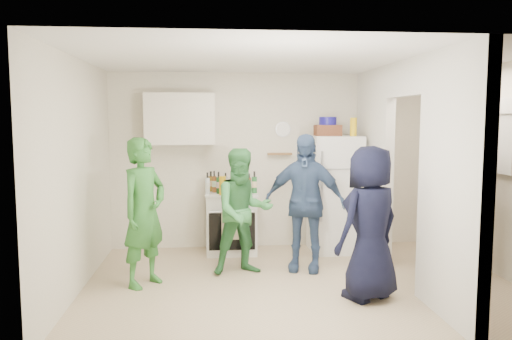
{
  "coord_description": "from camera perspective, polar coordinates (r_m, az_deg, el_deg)",
  "views": [
    {
      "loc": [
        -0.99,
        -5.42,
        1.85
      ],
      "look_at": [
        -0.46,
        0.4,
        1.25
      ],
      "focal_mm": 35.0,
      "sensor_mm": 36.0,
      "label": 1
    }
  ],
  "objects": [
    {
      "name": "stove",
      "position": [
        6.94,
        -2.86,
        -6.02
      ],
      "size": [
        0.71,
        0.59,
        0.84
      ],
      "primitive_type": "cube",
      "color": "white",
      "rests_on": "floor"
    },
    {
      "name": "spice_shelf",
      "position": [
        7.15,
        2.73,
        1.85
      ],
      "size": [
        0.35,
        0.08,
        0.03
      ],
      "primitive_type": "cube",
      "color": "olive",
      "rests_on": "wall_back"
    },
    {
      "name": "bottle_d",
      "position": [
        6.8,
        -2.68,
        -1.48
      ],
      "size": [
        0.06,
        0.06,
        0.28
      ],
      "primitive_type": "cylinder",
      "color": "brown",
      "rests_on": "stove"
    },
    {
      "name": "person_green_center",
      "position": [
        5.95,
        -1.49,
        -4.77
      ],
      "size": [
        0.83,
        0.7,
        1.5
      ],
      "primitive_type": "imported",
      "rotation": [
        0.0,
        0.0,
        0.2
      ],
      "color": "#3D8B4E",
      "rests_on": "floor"
    },
    {
      "name": "wall_left",
      "position": [
        5.63,
        -19.71,
        -0.6
      ],
      "size": [
        0.0,
        3.4,
        3.4
      ],
      "primitive_type": "plane",
      "rotation": [
        1.57,
        0.0,
        1.57
      ],
      "color": "silver",
      "rests_on": "floor"
    },
    {
      "name": "nook_valance",
      "position": [
        6.53,
        25.59,
        6.61
      ],
      "size": [
        0.04,
        0.82,
        0.18
      ],
      "primitive_type": "cube",
      "color": "white",
      "rests_on": "wall_right"
    },
    {
      "name": "wall_back",
      "position": [
        7.21,
        2.67,
        1.09
      ],
      "size": [
        4.8,
        0.0,
        4.8
      ],
      "primitive_type": "plane",
      "rotation": [
        1.57,
        0.0,
        0.0
      ],
      "color": "silver",
      "rests_on": "floor"
    },
    {
      "name": "nook_window_frame",
      "position": [
        6.55,
        25.64,
        3.54
      ],
      "size": [
        0.04,
        0.76,
        0.86
      ],
      "primitive_type": "cube",
      "color": "white",
      "rests_on": "wall_right"
    },
    {
      "name": "partition_header",
      "position": [
        5.86,
        16.99,
        10.01
      ],
      "size": [
        0.12,
        1.0,
        0.4
      ],
      "primitive_type": "cube",
      "color": "silver",
      "rests_on": "partition_pier_back"
    },
    {
      "name": "bottle_f",
      "position": [
        6.89,
        -1.57,
        -1.34
      ],
      "size": [
        0.06,
        0.06,
        0.29
      ],
      "primitive_type": "cylinder",
      "color": "#133515",
      "rests_on": "stove"
    },
    {
      "name": "person_green_left",
      "position": [
        5.66,
        -12.67,
        -4.73
      ],
      "size": [
        0.68,
        0.72,
        1.65
      ],
      "primitive_type": "imported",
      "rotation": [
        0.0,
        0.0,
        0.92
      ],
      "color": "#317B32",
      "rests_on": "floor"
    },
    {
      "name": "person_nook",
      "position": [
        6.26,
        21.79,
        -4.02
      ],
      "size": [
        0.63,
        1.07,
        1.64
      ],
      "primitive_type": "imported",
      "rotation": [
        0.0,
        0.0,
        -1.55
      ],
      "color": "black",
      "rests_on": "floor"
    },
    {
      "name": "partition_pier_front",
      "position": [
        4.88,
        21.5,
        -1.62
      ],
      "size": [
        0.12,
        1.2,
        2.5
      ],
      "primitive_type": "cube",
      "color": "silver",
      "rests_on": "floor"
    },
    {
      "name": "wall_front",
      "position": [
        3.89,
        9.59,
        -3.09
      ],
      "size": [
        4.8,
        0.0,
        4.8
      ],
      "primitive_type": "plane",
      "rotation": [
        -1.57,
        0.0,
        0.0
      ],
      "color": "silver",
      "rests_on": "floor"
    },
    {
      "name": "bottle_h",
      "position": [
        6.71,
        -5.57,
        -1.53
      ],
      "size": [
        0.06,
        0.06,
        0.29
      ],
      "primitive_type": "cylinder",
      "color": "silver",
      "rests_on": "stove"
    },
    {
      "name": "bottle_k",
      "position": [
        6.87,
        -4.8,
        -1.33
      ],
      "size": [
        0.06,
        0.06,
        0.3
      ],
      "primitive_type": "cylinder",
      "color": "brown",
      "rests_on": "stove"
    },
    {
      "name": "yellow_cup_stack_top",
      "position": [
        6.94,
        11.07,
        4.86
      ],
      "size": [
        0.09,
        0.09,
        0.25
      ],
      "primitive_type": "cylinder",
      "color": "yellow",
      "rests_on": "fridge"
    },
    {
      "name": "floor",
      "position": [
        5.81,
        4.98,
        -12.72
      ],
      "size": [
        4.8,
        4.8,
        0.0
      ],
      "primitive_type": "plane",
      "color": "tan",
      "rests_on": "ground"
    },
    {
      "name": "bottle_g",
      "position": [
        7.0,
        -0.81,
        -1.39
      ],
      "size": [
        0.07,
        0.07,
        0.24
      ],
      "primitive_type": "cylinder",
      "color": "#955731",
      "rests_on": "stove"
    },
    {
      "name": "bottle_e",
      "position": [
        7.02,
        -2.16,
        -1.35
      ],
      "size": [
        0.07,
        0.07,
        0.25
      ],
      "primitive_type": "cylinder",
      "color": "#ADBAC0",
      "rests_on": "stove"
    },
    {
      "name": "wicker_basket",
      "position": [
        7.0,
        8.19,
        4.51
      ],
      "size": [
        0.35,
        0.25,
        0.15
      ],
      "primitive_type": "cube",
      "color": "brown",
      "rests_on": "fridge"
    },
    {
      "name": "bottle_a",
      "position": [
        6.98,
        -5.18,
        -1.29
      ],
      "size": [
        0.08,
        0.08,
        0.28
      ],
      "primitive_type": "cylinder",
      "color": "brown",
      "rests_on": "stove"
    },
    {
      "name": "nook_window",
      "position": [
        6.56,
        25.76,
        3.53
      ],
      "size": [
        0.03,
        0.7,
        0.8
      ],
      "primitive_type": "cube",
      "color": "black",
      "rests_on": "wall_right"
    },
    {
      "name": "bottle_b",
      "position": [
        6.75,
        -4.3,
        -1.46
      ],
      "size": [
        0.06,
        0.06,
        0.3
      ],
      "primitive_type": "cylinder",
      "color": "#16431C",
      "rests_on": "stove"
    },
    {
      "name": "ceiling",
      "position": [
        5.55,
        5.21,
        12.57
      ],
      "size": [
        4.8,
        4.8,
        0.0
      ],
      "primitive_type": "plane",
      "rotation": [
        3.14,
        0.0,
        0.0
      ],
      "color": "white",
      "rests_on": "wall_back"
    },
    {
      "name": "upper_cabinet",
      "position": [
        6.95,
        -8.67,
        5.8
      ],
      "size": [
        0.95,
        0.34,
        0.7
      ],
      "primitive_type": "cube",
      "color": "silver",
      "rests_on": "wall_back"
    },
    {
      "name": "bottle_c",
      "position": [
        7.02,
        -3.49,
        -1.35
      ],
      "size": [
        0.06,
        0.06,
        0.25
      ],
      "primitive_type": "cylinder",
      "color": "#9B9FA8",
      "rests_on": "stove"
    },
    {
      "name": "bottle_i",
      "position": [
        6.95,
        -2.38,
        -1.47
      ],
      "size": [
        0.08,
        0.08,
        0.24
      ],
      "primitive_type": "cylinder",
      "color": "#50170D",
      "rests_on": "stove"
    },
    {
      "name": "fridge",
      "position": [
        7.05,
        8.97,
        -2.7
      ],
      "size": [
        0.67,
        0.65,
        1.62
      ],
      "primitive_type": "cube",
      "color": "white",
      "rests_on": "floor"
    },
    {
      "name": "blue_bowl",
      "position": [
        7.0,
        8.21,
        5.57
      ],
      "size": [
        0.24,
        0.24,
        0.11
      ],
      "primitive_type": "cylinder",
      "color": "navy",
      "rests_on": "wicker_basket"
    },
    {
      "name": "partition_pier_back",
      "position": [
        6.9,
        13.28,
        0.72
      ],
      "size": [
        0.12,
        1.2,
        2.5
      ],
      "primitive_type": "cube",
      "color": "silver",
      "rests_on": "floor"
    },
    {
      "name": "person_navy",
      "position": [
        5.24,
        12.9,
        -5.94
      ],
      "size": [
        0.92,
        0.82,
        1.58
      ],
      "primitive_type": "imported",
      "rotation": [
        0.0,
        0.0,
        -2.62
      ],
      "color": "black",
      "rests_on": "floor"
    },
    {
      "name": "yellow_cup_stack_stove",
      "position": [
        6.63,
        -3.84,
        -1.79
      ],
      "size": [
        0.09,
        0.09,
        0.25
      ],
      "primitive_type": "cylinder",
      "color": "gold",
      "rests_on": "stove"
    },
    {
      "name": "wall_clock",
      "position": [
        7.18,
        3.1,
        4.66
      ],
      "size": [
        0.22,
        0.02,
        0.22
      ],
      "primitive_type": "cylinder",
      "rotation": [
        1.57,
        0.0,
        0.0
      ],
      "color": "white",
      "rests_on": "wall_back"
    },
    {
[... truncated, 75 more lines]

